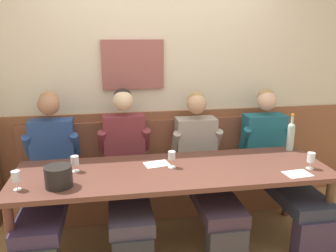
# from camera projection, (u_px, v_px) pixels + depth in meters

# --- Properties ---
(room_wall_back) EXTENTS (6.80, 0.12, 2.80)m
(room_wall_back) POSITION_uv_depth(u_px,v_px,m) (158.00, 75.00, 3.60)
(room_wall_back) COLOR beige
(room_wall_back) RESTS_ON ground
(wood_wainscot_panel) EXTENTS (6.80, 0.03, 1.02)m
(wood_wainscot_panel) POSITION_uv_depth(u_px,v_px,m) (159.00, 157.00, 3.78)
(wood_wainscot_panel) COLOR brown
(wood_wainscot_panel) RESTS_ON ground
(wall_bench) EXTENTS (2.92, 0.42, 0.94)m
(wall_bench) POSITION_uv_depth(u_px,v_px,m) (162.00, 184.00, 3.65)
(wall_bench) COLOR brown
(wall_bench) RESTS_ON ground
(dining_table) EXTENTS (2.62, 0.80, 0.73)m
(dining_table) POSITION_uv_depth(u_px,v_px,m) (174.00, 177.00, 2.91)
(dining_table) COLOR brown
(dining_table) RESTS_ON ground
(person_center_right_seat) EXTENTS (0.51, 1.23, 1.30)m
(person_center_right_seat) POSITION_uv_depth(u_px,v_px,m) (48.00, 174.00, 3.04)
(person_center_right_seat) COLOR #2B3331
(person_center_right_seat) RESTS_ON ground
(person_center_left_seat) EXTENTS (0.51, 1.23, 1.31)m
(person_center_left_seat) POSITION_uv_depth(u_px,v_px,m) (127.00, 169.00, 3.15)
(person_center_left_seat) COLOR #26272F
(person_center_left_seat) RESTS_ON ground
(person_right_seat) EXTENTS (0.51, 1.23, 1.26)m
(person_right_seat) POSITION_uv_depth(u_px,v_px,m) (204.00, 165.00, 3.28)
(person_right_seat) COLOR #313037
(person_right_seat) RESTS_ON ground
(person_left_seat) EXTENTS (0.53, 1.23, 1.27)m
(person_left_seat) POSITION_uv_depth(u_px,v_px,m) (277.00, 161.00, 3.39)
(person_left_seat) COLOR #342840
(person_left_seat) RESTS_ON ground
(ice_bucket) EXTENTS (0.20, 0.20, 0.16)m
(ice_bucket) POSITION_uv_depth(u_px,v_px,m) (59.00, 176.00, 2.55)
(ice_bucket) COLOR black
(ice_bucket) RESTS_ON dining_table
(wine_bottle_green_tall) EXTENTS (0.07, 0.07, 0.36)m
(wine_bottle_green_tall) POSITION_uv_depth(u_px,v_px,m) (291.00, 135.00, 3.32)
(wine_bottle_green_tall) COLOR #ABC4BC
(wine_bottle_green_tall) RESTS_ON dining_table
(wine_glass_left_end) EXTENTS (0.07, 0.07, 0.14)m
(wine_glass_left_end) POSITION_uv_depth(u_px,v_px,m) (311.00, 158.00, 2.88)
(wine_glass_left_end) COLOR silver
(wine_glass_left_end) RESTS_ON dining_table
(wine_glass_center_rear) EXTENTS (0.06, 0.06, 0.15)m
(wine_glass_center_rear) POSITION_uv_depth(u_px,v_px,m) (16.00, 177.00, 2.49)
(wine_glass_center_rear) COLOR silver
(wine_glass_center_rear) RESTS_ON dining_table
(wine_glass_near_bucket) EXTENTS (0.07, 0.07, 0.14)m
(wine_glass_near_bucket) POSITION_uv_depth(u_px,v_px,m) (172.00, 156.00, 2.90)
(wine_glass_near_bucket) COLOR silver
(wine_glass_near_bucket) RESTS_ON dining_table
(wine_glass_mid_left) EXTENTS (0.07, 0.07, 0.13)m
(wine_glass_mid_left) POSITION_uv_depth(u_px,v_px,m) (75.00, 161.00, 2.82)
(wine_glass_mid_left) COLOR silver
(wine_glass_mid_left) RESTS_ON dining_table
(tasting_sheet_left_guest) EXTENTS (0.22, 0.17, 0.00)m
(tasting_sheet_left_guest) POSITION_uv_depth(u_px,v_px,m) (297.00, 174.00, 2.79)
(tasting_sheet_left_guest) COLOR white
(tasting_sheet_left_guest) RESTS_ON dining_table
(tasting_sheet_right_guest) EXTENTS (0.23, 0.19, 0.00)m
(tasting_sheet_right_guest) POSITION_uv_depth(u_px,v_px,m) (157.00, 164.00, 3.00)
(tasting_sheet_right_guest) COLOR white
(tasting_sheet_right_guest) RESTS_ON dining_table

